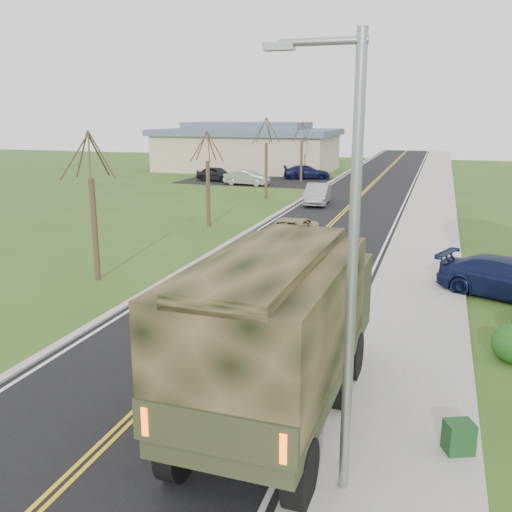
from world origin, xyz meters
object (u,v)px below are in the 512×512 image
at_px(suv_champagne, 289,235).
at_px(sedan_silver, 317,194).
at_px(military_truck, 281,322).
at_px(pickup_navy, 509,279).
at_px(utility_box_far, 459,437).

xyz_separation_m(suv_champagne, sedan_silver, (-1.69, 14.80, 0.02)).
bearing_deg(sedan_silver, suv_champagne, -88.64).
bearing_deg(sedan_silver, military_truck, -84.71).
distance_m(suv_champagne, sedan_silver, 14.90).
height_order(military_truck, suv_champagne, military_truck).
relative_size(sedan_silver, pickup_navy, 0.91).
bearing_deg(military_truck, suv_champagne, 105.24).
relative_size(military_truck, sedan_silver, 1.73).
bearing_deg(suv_champagne, sedan_silver, 93.36).
distance_m(military_truck, pickup_navy, 12.46).
relative_size(sedan_silver, utility_box_far, 7.23).
height_order(military_truck, pickup_navy, military_truck).
xyz_separation_m(military_truck, utility_box_far, (3.82, -0.33, -1.88)).
bearing_deg(sedan_silver, utility_box_far, -78.20).
xyz_separation_m(sedan_silver, pickup_navy, (11.45, -19.92, -0.03)).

